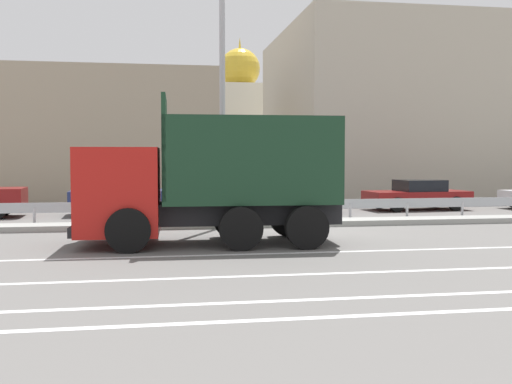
{
  "coord_description": "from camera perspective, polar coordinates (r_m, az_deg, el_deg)",
  "views": [
    {
      "loc": [
        -4.45,
        -16.67,
        2.19
      ],
      "look_at": [
        -1.64,
        0.24,
        1.2
      ],
      "focal_mm": 42.0,
      "sensor_mm": 36.0,
      "label": 1
    }
  ],
  "objects": [
    {
      "name": "median_guardrail",
      "position": [
        20.11,
        3.37,
        -1.34
      ],
      "size": [
        50.06,
        0.09,
        0.78
      ],
      "color": "#9EA0A5",
      "rests_on": "ground_plane"
    },
    {
      "name": "dump_truck",
      "position": [
        15.17,
        -7.35,
        -0.13
      ],
      "size": [
        6.63,
        2.87,
        3.7
      ],
      "rotation": [
        0.0,
        0.0,
        1.54
      ],
      "color": "red",
      "rests_on": "ground_plane"
    },
    {
      "name": "church_tower",
      "position": [
        48.39,
        -1.54,
        6.98
      ],
      "size": [
        3.6,
        3.6,
        11.79
      ],
      "color": "silver",
      "rests_on": "ground_plane"
    },
    {
      "name": "street_lamp_1",
      "position": [
        18.83,
        -3.19,
        11.84
      ],
      "size": [
        0.7,
        2.07,
        9.04
      ],
      "color": "#ADADB2",
      "rests_on": "ground_plane"
    },
    {
      "name": "lane_strip_1",
      "position": [
        11.11,
        -2.27,
        -8.06
      ],
      "size": [
        50.06,
        0.16,
        0.01
      ],
      "primitive_type": "cube",
      "color": "silver",
      "rests_on": "ground_plane"
    },
    {
      "name": "lane_strip_3",
      "position": [
        8.22,
        0.39,
        -12.12
      ],
      "size": [
        50.06,
        0.16,
        0.01
      ],
      "primitive_type": "cube",
      "color": "silver",
      "rests_on": "ground_plane"
    },
    {
      "name": "background_building_1",
      "position": [
        39.77,
        17.52,
        7.03
      ],
      "size": [
        20.74,
        14.2,
        9.79
      ],
      "primitive_type": "cube",
      "color": "#B7AD99",
      "rests_on": "ground_plane"
    },
    {
      "name": "parked_car_4",
      "position": [
        26.0,
        15.12,
        -0.22
      ],
      "size": [
        4.38,
        2.1,
        1.27
      ],
      "rotation": [
        0.0,
        0.0,
        1.64
      ],
      "color": "maroon",
      "rests_on": "ground_plane"
    },
    {
      "name": "background_building_0",
      "position": [
        34.94,
        -17.58,
        5.16
      ],
      "size": [
        16.33,
        8.16,
        6.85
      ],
      "primitive_type": "cube",
      "color": "tan",
      "rests_on": "ground_plane"
    },
    {
      "name": "lane_strip_0",
      "position": [
        13.55,
        -3.6,
        -6.0
      ],
      "size": [
        50.06,
        0.16,
        0.01
      ],
      "primitive_type": "cube",
      "color": "silver",
      "rests_on": "ground_plane"
    },
    {
      "name": "median_island",
      "position": [
        19.36,
        3.91,
        -2.95
      ],
      "size": [
        27.53,
        1.1,
        0.18
      ],
      "primitive_type": "cube",
      "color": "gray",
      "rests_on": "ground_plane"
    },
    {
      "name": "ground_plane",
      "position": [
        17.39,
        5.47,
        -3.96
      ],
      "size": [
        320.0,
        320.0,
        0.0
      ],
      "primitive_type": "plane",
      "color": "#605E5B"
    },
    {
      "name": "parked_car_3",
      "position": [
        23.62,
        2.09,
        -0.24
      ],
      "size": [
        4.94,
        2.22,
        1.45
      ],
      "rotation": [
        0.0,
        0.0,
        1.52
      ],
      "color": "navy",
      "rests_on": "ground_plane"
    },
    {
      "name": "median_road_sign",
      "position": [
        18.76,
        -11.58,
        -0.03
      ],
      "size": [
        0.71,
        0.16,
        2.15
      ],
      "color": "white",
      "rests_on": "ground_plane"
    },
    {
      "name": "lane_strip_2",
      "position": [
        9.2,
        -0.71,
        -10.45
      ],
      "size": [
        50.06,
        0.16,
        0.01
      ],
      "primitive_type": "cube",
      "color": "silver",
      "rests_on": "ground_plane"
    },
    {
      "name": "parked_car_2",
      "position": [
        23.49,
        -12.11,
        -0.4
      ],
      "size": [
        4.45,
        2.17,
        1.36
      ],
      "rotation": [
        0.0,
        0.0,
        -1.52
      ],
      "color": "navy",
      "rests_on": "ground_plane"
    }
  ]
}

